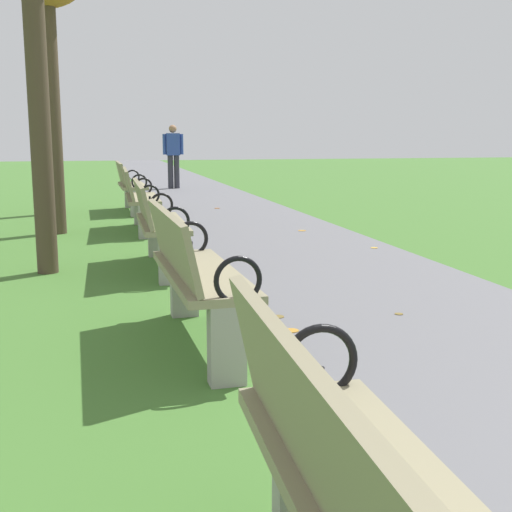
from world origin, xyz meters
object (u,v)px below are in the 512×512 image
object	(u,v)px
park_bench_3	(193,273)
park_bench_5	(139,198)
park_bench_4	(157,222)
park_bench_6	(130,185)
pedestrian_walking	(173,153)

from	to	relation	value
park_bench_3	park_bench_5	xyz separation A→B (m)	(-0.00, 5.48, 0.00)
park_bench_4	park_bench_3	bearing A→B (deg)	-90.00
park_bench_5	park_bench_6	bearing A→B (deg)	90.00
park_bench_4	pedestrian_walking	xyz separation A→B (m)	(1.38, 10.54, 0.44)
park_bench_4	park_bench_5	size ratio (longest dim) A/B	1.00
park_bench_6	park_bench_5	bearing A→B (deg)	-90.00
park_bench_3	pedestrian_walking	xyz separation A→B (m)	(1.38, 13.15, 0.44)
park_bench_4	park_bench_5	xyz separation A→B (m)	(0.00, 2.86, 0.00)
park_bench_5	park_bench_3	bearing A→B (deg)	-90.00
pedestrian_walking	park_bench_6	bearing A→B (deg)	-105.10
park_bench_3	park_bench_4	bearing A→B (deg)	90.00
park_bench_5	pedestrian_walking	size ratio (longest dim) A/B	0.99
park_bench_4	pedestrian_walking	distance (m)	10.64
park_bench_3	park_bench_6	size ratio (longest dim) A/B	1.00
park_bench_6	park_bench_4	bearing A→B (deg)	-90.00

